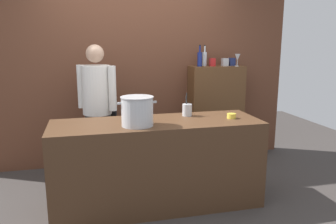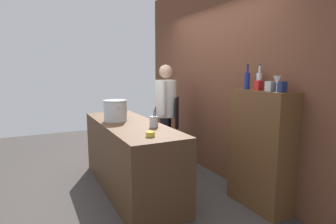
% 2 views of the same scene
% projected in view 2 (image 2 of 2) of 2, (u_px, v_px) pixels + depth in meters
% --- Properties ---
extents(ground_plane, '(8.00, 8.00, 0.00)m').
position_uv_depth(ground_plane, '(131.00, 189.00, 3.75)').
color(ground_plane, '#383330').
extents(brick_back_panel, '(4.40, 0.10, 3.00)m').
position_uv_depth(brick_back_panel, '(219.00, 75.00, 4.14)').
color(brick_back_panel, brown).
rests_on(brick_back_panel, ground_plane).
extents(prep_counter, '(2.13, 0.70, 0.90)m').
position_uv_depth(prep_counter, '(130.00, 156.00, 3.68)').
color(prep_counter, '#472D1C').
rests_on(prep_counter, ground_plane).
extents(bar_cabinet, '(0.76, 0.32, 1.36)m').
position_uv_depth(bar_cabinet, '(261.00, 150.00, 3.19)').
color(bar_cabinet, brown).
rests_on(bar_cabinet, ground_plane).
extents(chef, '(0.46, 0.42, 1.66)m').
position_uv_depth(chef, '(166.00, 109.00, 4.45)').
color(chef, black).
rests_on(chef, ground_plane).
extents(stockpot_large, '(0.38, 0.32, 0.28)m').
position_uv_depth(stockpot_large, '(115.00, 111.00, 3.72)').
color(stockpot_large, '#B7BABF').
rests_on(stockpot_large, prep_counter).
extents(utensil_crock, '(0.10, 0.10, 0.25)m').
position_uv_depth(utensil_crock, '(154.00, 122.00, 3.35)').
color(utensil_crock, '#B7BABF').
rests_on(utensil_crock, prep_counter).
extents(butter_jar, '(0.10, 0.10, 0.05)m').
position_uv_depth(butter_jar, '(150.00, 134.00, 2.88)').
color(butter_jar, yellow).
rests_on(butter_jar, prep_counter).
extents(wine_bottle_cobalt, '(0.07, 0.07, 0.29)m').
position_uv_depth(wine_bottle_cobalt, '(247.00, 80.00, 3.29)').
color(wine_bottle_cobalt, navy).
rests_on(wine_bottle_cobalt, bar_cabinet).
extents(wine_bottle_clear, '(0.06, 0.06, 0.29)m').
position_uv_depth(wine_bottle_clear, '(259.00, 80.00, 3.24)').
color(wine_bottle_clear, silver).
rests_on(wine_bottle_clear, bar_cabinet).
extents(wine_glass_tall, '(0.08, 0.08, 0.17)m').
position_uv_depth(wine_glass_tall, '(277.00, 81.00, 2.79)').
color(wine_glass_tall, silver).
rests_on(wine_glass_tall, bar_cabinet).
extents(spice_tin_navy, '(0.08, 0.08, 0.11)m').
position_uv_depth(spice_tin_navy, '(281.00, 87.00, 2.88)').
color(spice_tin_navy, navy).
rests_on(spice_tin_navy, bar_cabinet).
extents(spice_tin_red, '(0.07, 0.07, 0.11)m').
position_uv_depth(spice_tin_red, '(258.00, 85.00, 3.14)').
color(spice_tin_red, red).
rests_on(spice_tin_red, bar_cabinet).
extents(spice_tin_silver, '(0.08, 0.08, 0.11)m').
position_uv_depth(spice_tin_silver, '(270.00, 86.00, 2.97)').
color(spice_tin_silver, '#B2B2B7').
rests_on(spice_tin_silver, bar_cabinet).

